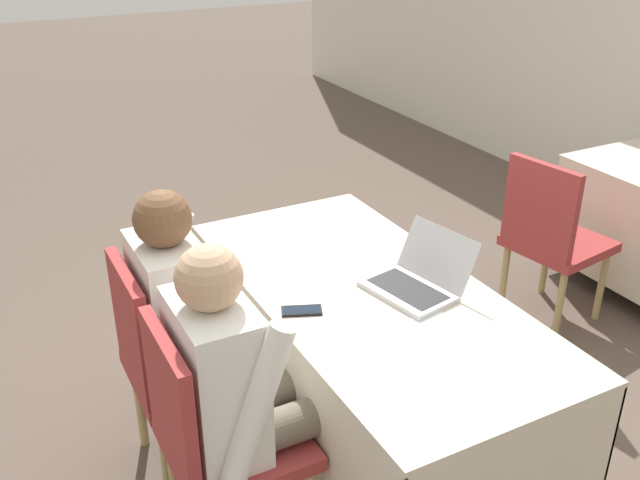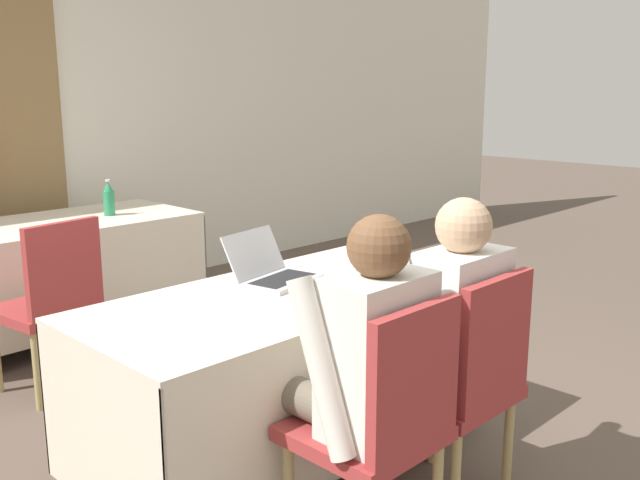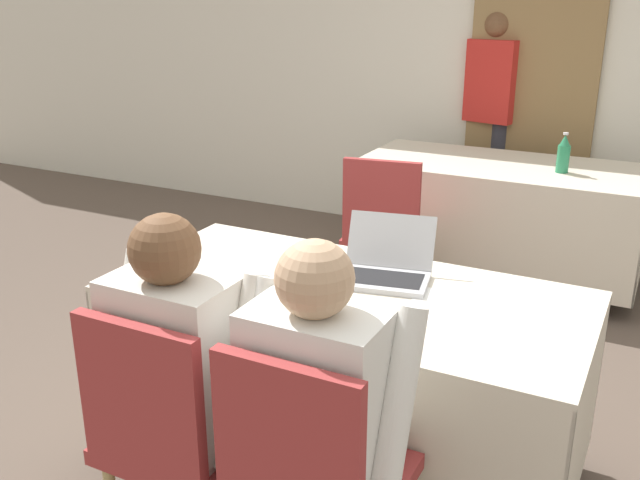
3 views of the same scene
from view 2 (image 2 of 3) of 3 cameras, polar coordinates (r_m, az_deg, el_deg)
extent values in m
plane|color=brown|center=(3.16, -2.77, -16.95)|extent=(24.00, 24.00, 0.00)
cube|color=beige|center=(2.88, -2.91, -4.44)|extent=(1.68, 0.81, 0.02)
cube|color=beige|center=(2.73, 2.96, -12.35)|extent=(1.68, 0.01, 0.59)
cube|color=beige|center=(3.27, -7.63, -8.15)|extent=(1.68, 0.01, 0.59)
cube|color=beige|center=(2.55, -17.34, -14.80)|extent=(0.01, 0.81, 0.59)
cube|color=beige|center=(3.57, 7.17, -6.38)|extent=(0.01, 0.81, 0.59)
cylinder|color=#333333|center=(3.13, -2.78, -16.07)|extent=(0.06, 0.06, 0.11)
cube|color=beige|center=(4.66, -20.54, 1.28)|extent=(1.68, 0.81, 0.02)
cube|color=beige|center=(4.38, -18.01, -3.35)|extent=(1.68, 0.01, 0.59)
cube|color=beige|center=(5.08, -22.19, -1.53)|extent=(1.68, 0.01, 0.59)
cube|color=beige|center=(5.12, -11.80, -0.77)|extent=(0.01, 0.81, 0.59)
cylinder|color=#333333|center=(4.82, -19.95, -6.43)|extent=(0.06, 0.06, 0.11)
cube|color=#B7B7BC|center=(3.01, -3.02, -3.30)|extent=(0.36, 0.27, 0.02)
cube|color=black|center=(3.01, -3.02, -3.10)|extent=(0.31, 0.20, 0.00)
cube|color=#B7B7BC|center=(3.08, -5.31, -1.04)|extent=(0.34, 0.16, 0.19)
cube|color=black|center=(3.08, -5.31, -1.04)|extent=(0.30, 0.14, 0.16)
cube|color=black|center=(2.70, 1.72, -5.29)|extent=(0.11, 0.16, 0.01)
cube|color=#192333|center=(2.69, 1.72, -5.18)|extent=(0.10, 0.14, 0.00)
cube|color=white|center=(3.11, 1.75, -2.96)|extent=(0.22, 0.30, 0.00)
cube|color=white|center=(2.91, -7.58, -4.15)|extent=(0.22, 0.30, 0.00)
cylinder|color=#288456|center=(4.75, -16.52, 2.84)|extent=(0.07, 0.07, 0.16)
cone|color=#288456|center=(4.74, -16.60, 4.15)|extent=(0.06, 0.06, 0.06)
cylinder|color=silver|center=(4.73, -16.63, 4.58)|extent=(0.03, 0.03, 0.01)
cylinder|color=tan|center=(2.75, 3.10, -16.94)|extent=(0.04, 0.04, 0.40)
cube|color=#9E3333|center=(2.42, 3.53, -15.14)|extent=(0.44, 0.44, 0.05)
cube|color=#9E3333|center=(2.20, 7.60, -10.96)|extent=(0.40, 0.04, 0.45)
cylinder|color=tan|center=(3.07, 8.96, -13.79)|extent=(0.04, 0.04, 0.40)
cylinder|color=tan|center=(2.82, 4.59, -16.16)|extent=(0.04, 0.04, 0.40)
cylinder|color=tan|center=(2.90, 14.81, -15.67)|extent=(0.04, 0.04, 0.40)
cube|color=#9E3333|center=(2.75, 9.96, -11.81)|extent=(0.44, 0.44, 0.05)
cube|color=#9E3333|center=(2.56, 13.87, -7.84)|extent=(0.40, 0.04, 0.45)
cylinder|color=tan|center=(4.19, -20.27, -7.17)|extent=(0.04, 0.04, 0.40)
cylinder|color=tan|center=(3.92, -17.35, -8.33)|extent=(0.04, 0.04, 0.40)
cylinder|color=tan|center=(3.73, -21.71, -9.68)|extent=(0.04, 0.04, 0.40)
cube|color=#9E3333|center=(3.89, -21.20, -5.22)|extent=(0.50, 0.50, 0.05)
cube|color=#9E3333|center=(3.66, -19.79, -2.11)|extent=(0.41, 0.10, 0.45)
cylinder|color=#665B4C|center=(2.52, 2.66, -11.71)|extent=(0.13, 0.42, 0.13)
cylinder|color=#665B4C|center=(2.40, -0.29, -12.97)|extent=(0.13, 0.42, 0.13)
cylinder|color=#665B4C|center=(2.76, -0.29, -16.18)|extent=(0.10, 0.10, 0.45)
cylinder|color=#665B4C|center=(2.65, -3.17, -17.48)|extent=(0.10, 0.10, 0.45)
cube|color=silver|center=(2.28, 4.58, -9.16)|extent=(0.36, 0.22, 0.52)
cylinder|color=silver|center=(2.45, 7.06, -7.43)|extent=(0.08, 0.26, 0.54)
cylinder|color=silver|center=(2.15, 0.09, -10.18)|extent=(0.08, 0.26, 0.54)
sphere|color=brown|center=(2.17, 4.74, -0.53)|extent=(0.20, 0.20, 0.20)
cylinder|color=#665B4C|center=(2.85, 8.91, -8.91)|extent=(0.13, 0.42, 0.13)
cylinder|color=#665B4C|center=(2.72, 6.65, -9.94)|extent=(0.13, 0.42, 0.13)
cylinder|color=#665B4C|center=(3.07, 5.93, -13.19)|extent=(0.10, 0.10, 0.45)
cylinder|color=#665B4C|center=(2.94, 3.66, -14.31)|extent=(0.10, 0.10, 0.45)
cube|color=white|center=(2.62, 11.09, -6.40)|extent=(0.36, 0.22, 0.52)
cylinder|color=white|center=(2.81, 12.80, -5.05)|extent=(0.08, 0.26, 0.54)
cylinder|color=white|center=(2.48, 7.60, -7.21)|extent=(0.08, 0.26, 0.54)
sphere|color=tan|center=(2.53, 11.41, 1.12)|extent=(0.20, 0.20, 0.20)
camera|label=1|loc=(3.92, 34.13, 17.69)|focal=40.00mm
camera|label=3|loc=(2.83, 47.21, 12.35)|focal=40.00mm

